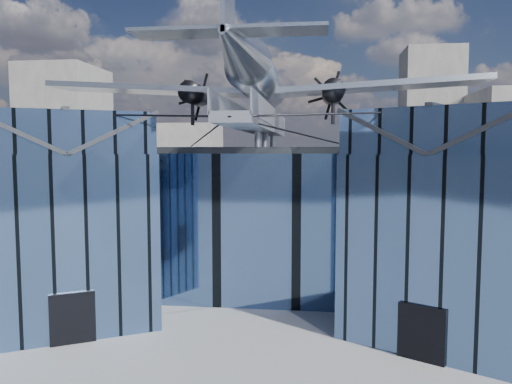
# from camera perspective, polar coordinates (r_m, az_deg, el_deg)

# --- Properties ---
(ground_plane) EXTENTS (120.00, 120.00, 0.00)m
(ground_plane) POSITION_cam_1_polar(r_m,az_deg,el_deg) (29.45, -0.49, -14.44)
(ground_plane) COLOR #949498
(museum) EXTENTS (32.88, 24.50, 17.60)m
(museum) POSITION_cam_1_polar(r_m,az_deg,el_deg) (33.83, 0.79, -2.26)
(museum) COLOR #496795
(museum) RESTS_ON ground
(bg_towers) EXTENTS (77.00, 24.50, 26.00)m
(bg_towers) POSITION_cam_1_polar(r_m,az_deg,el_deg) (78.08, 5.41, 5.04)
(bg_towers) COLOR gray
(bg_towers) RESTS_ON ground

